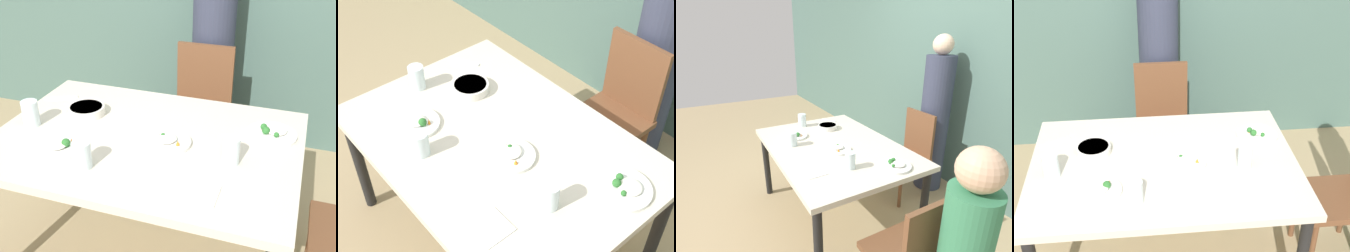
% 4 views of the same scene
% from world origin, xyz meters
% --- Properties ---
extents(ground_plane, '(10.00, 10.00, 0.00)m').
position_xyz_m(ground_plane, '(0.00, 0.00, 0.00)').
color(ground_plane, tan).
extents(dining_table, '(1.45, 1.02, 0.73)m').
position_xyz_m(dining_table, '(0.00, 0.00, 0.65)').
color(dining_table, beige).
rests_on(dining_table, ground_plane).
extents(chair_adult_spot, '(0.40, 0.40, 0.90)m').
position_xyz_m(chair_adult_spot, '(0.05, 0.85, 0.48)').
color(chair_adult_spot, brown).
rests_on(chair_adult_spot, ground_plane).
extents(person_adult, '(0.29, 0.29, 1.63)m').
position_xyz_m(person_adult, '(0.05, 1.17, 0.77)').
color(person_adult, '#33384C').
rests_on(person_adult, ground_plane).
extents(bowl_curry, '(0.19, 0.19, 0.05)m').
position_xyz_m(bowl_curry, '(-0.38, 0.13, 0.75)').
color(bowl_curry, silver).
rests_on(bowl_curry, dining_table).
extents(plate_rice_adult, '(0.24, 0.24, 0.06)m').
position_xyz_m(plate_rice_adult, '(0.57, 0.21, 0.74)').
color(plate_rice_adult, white).
rests_on(plate_rice_adult, dining_table).
extents(plate_rice_child, '(0.21, 0.21, 0.04)m').
position_xyz_m(plate_rice_child, '(0.12, -0.02, 0.74)').
color(plate_rice_child, white).
rests_on(plate_rice_child, dining_table).
extents(plate_noodles, '(0.23, 0.23, 0.06)m').
position_xyz_m(plate_noodles, '(-0.34, -0.23, 0.74)').
color(plate_noodles, white).
rests_on(plate_noodles, dining_table).
extents(glass_water_tall, '(0.07, 0.07, 0.12)m').
position_xyz_m(glass_water_tall, '(0.42, -0.08, 0.79)').
color(glass_water_tall, silver).
rests_on(glass_water_tall, dining_table).
extents(glass_water_short, '(0.08, 0.08, 0.12)m').
position_xyz_m(glass_water_short, '(-0.16, -0.31, 0.78)').
color(glass_water_short, silver).
rests_on(glass_water_short, dining_table).
extents(glass_water_center, '(0.08, 0.08, 0.13)m').
position_xyz_m(glass_water_center, '(-0.59, -0.06, 0.79)').
color(glass_water_center, silver).
rests_on(glass_water_center, dining_table).
extents(napkin_folded, '(0.14, 0.14, 0.01)m').
position_xyz_m(napkin_folded, '(0.36, -0.33, 0.73)').
color(napkin_folded, white).
rests_on(napkin_folded, dining_table).
extents(fork_steel, '(0.17, 0.10, 0.01)m').
position_xyz_m(fork_steel, '(-0.62, 0.26, 0.73)').
color(fork_steel, silver).
rests_on(fork_steel, dining_table).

